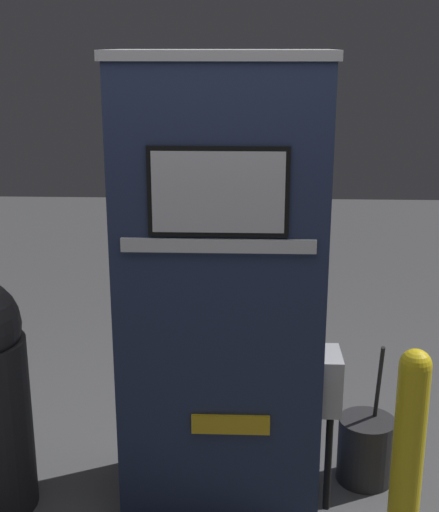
# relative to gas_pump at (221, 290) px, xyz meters

# --- Properties ---
(gas_pump) EXTENTS (0.98, 0.53, 2.03)m
(gas_pump) POSITION_rel_gas_pump_xyz_m (0.00, 0.00, 0.00)
(gas_pump) COLOR #232D4C
(gas_pump) RESTS_ON ground_plane
(safety_bollard) EXTENTS (0.13, 0.13, 0.91)m
(safety_bollard) POSITION_rel_gas_pump_xyz_m (0.78, -0.38, -0.54)
(safety_bollard) COLOR yellow
(safety_bollard) RESTS_ON ground_plane
(squeegee_bucket) EXTENTS (0.27, 0.27, 0.72)m
(squeegee_bucket) POSITION_rel_gas_pump_xyz_m (0.70, 0.12, -0.85)
(squeegee_bucket) COLOR #262628
(squeegee_bucket) RESTS_ON ground_plane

